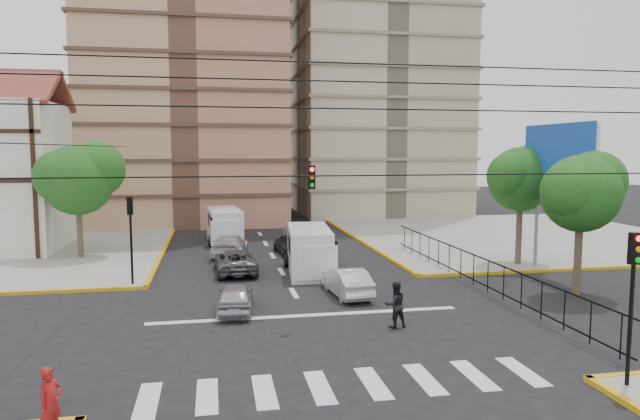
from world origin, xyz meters
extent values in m
plane|color=black|center=(0.00, 0.00, 0.00)|extent=(160.00, 160.00, 0.00)
cube|color=gray|center=(20.00, 20.00, 0.07)|extent=(26.00, 26.00, 0.15)
cube|color=silver|center=(0.00, -6.00, 0.01)|extent=(12.00, 2.40, 0.01)
cube|color=silver|center=(0.00, 1.20, 0.01)|extent=(13.00, 0.40, 0.01)
cylinder|color=slate|center=(14.50, 4.00, 2.15)|extent=(0.20, 0.20, 4.00)
cylinder|color=slate|center=(14.50, 8.00, 2.15)|extent=(0.20, 0.20, 4.00)
cube|color=silver|center=(14.50, 6.00, 6.15)|extent=(0.25, 6.00, 4.00)
cube|color=blue|center=(14.30, 6.00, 6.15)|extent=(0.08, 6.20, 4.20)
cylinder|color=#473828|center=(13.00, 2.00, 2.10)|extent=(0.36, 0.36, 4.20)
sphere|color=#1D4B15|center=(13.00, 2.00, 4.84)|extent=(3.60, 3.60, 3.60)
sphere|color=#1D4B15|center=(13.90, 2.30, 5.38)|extent=(2.88, 2.88, 2.88)
sphere|color=#1D4B15|center=(12.28, 1.70, 5.03)|extent=(2.70, 2.70, 2.70)
cylinder|color=#473828|center=(14.00, 9.00, 2.24)|extent=(0.36, 0.36, 4.48)
sphere|color=#1D4B15|center=(14.00, 9.00, 5.16)|extent=(3.80, 3.80, 3.80)
sphere|color=#1D4B15|center=(14.95, 9.30, 5.73)|extent=(3.04, 3.04, 3.04)
sphere|color=#1D4B15|center=(13.24, 8.70, 5.35)|extent=(2.85, 2.85, 2.85)
cylinder|color=#473828|center=(-12.00, 16.00, 2.10)|extent=(0.36, 0.36, 4.20)
sphere|color=#1D4B15|center=(-12.00, 16.00, 5.00)|extent=(4.40, 4.40, 4.40)
sphere|color=#1D4B15|center=(-10.90, 16.30, 5.67)|extent=(3.52, 3.52, 3.52)
sphere|color=#1D4B15|center=(-12.88, 15.70, 5.22)|extent=(3.30, 3.30, 3.30)
cylinder|color=black|center=(7.80, -7.80, 1.90)|extent=(0.12, 0.12, 3.50)
cube|color=black|center=(7.80, -7.80, 4.10)|extent=(0.28, 0.22, 0.90)
sphere|color=#FF0C0C|center=(7.80, -7.80, 4.40)|extent=(0.17, 0.17, 0.17)
cylinder|color=black|center=(-7.80, 7.80, 1.90)|extent=(0.12, 0.12, 3.50)
cube|color=black|center=(-7.80, 7.80, 4.10)|extent=(0.28, 0.22, 0.90)
sphere|color=#FF0C0C|center=(-7.80, 7.80, 4.40)|extent=(0.17, 0.17, 0.17)
cube|color=black|center=(0.00, 0.00, 5.80)|extent=(0.28, 0.22, 0.90)
cylinder|color=black|center=(0.00, -9.00, 6.25)|extent=(18.00, 0.03, 0.03)
cube|color=silver|center=(1.49, 9.37, 1.27)|extent=(2.72, 5.71, 2.54)
cube|color=silver|center=(1.49, 7.16, 1.11)|extent=(2.22, 1.52, 1.77)
cube|color=black|center=(1.49, 6.77, 1.71)|extent=(2.05, 0.29, 1.00)
cylinder|color=black|center=(0.44, 7.60, 0.39)|extent=(0.25, 0.77, 0.77)
cylinder|color=black|center=(2.54, 7.60, 0.39)|extent=(0.25, 0.77, 0.77)
cylinder|color=black|center=(0.44, 11.14, 0.39)|extent=(0.25, 0.77, 0.77)
cylinder|color=black|center=(2.54, 11.14, 0.39)|extent=(0.25, 0.77, 0.77)
cube|color=silver|center=(-2.95, 21.09, 1.25)|extent=(2.65, 5.62, 2.51)
cube|color=silver|center=(-2.95, 18.91, 1.09)|extent=(2.18, 1.49, 1.75)
cube|color=black|center=(-2.95, 18.53, 1.69)|extent=(2.02, 0.28, 0.98)
cylinder|color=black|center=(-3.99, 19.35, 0.38)|extent=(0.25, 0.76, 0.76)
cylinder|color=black|center=(-1.91, 19.35, 0.38)|extent=(0.25, 0.76, 0.76)
cylinder|color=black|center=(-3.99, 22.84, 0.38)|extent=(0.25, 0.76, 0.76)
cylinder|color=black|center=(-1.91, 22.84, 0.38)|extent=(0.25, 0.76, 0.76)
imported|color=#AAAAAF|center=(-2.88, 2.31, 0.62)|extent=(1.77, 3.76, 1.24)
imported|color=silver|center=(2.40, 4.07, 0.67)|extent=(1.75, 4.17, 1.34)
imported|color=#585C60|center=(-2.58, 10.15, 0.66)|extent=(2.36, 4.83, 1.32)
imported|color=silver|center=(-2.73, 15.45, 0.70)|extent=(2.77, 5.10, 1.40)
imported|color=#262628|center=(1.25, 15.44, 0.70)|extent=(2.12, 4.28, 1.40)
imported|color=silver|center=(2.45, 20.71, 0.72)|extent=(1.63, 4.38, 1.43)
imported|color=#AB1A1C|center=(-7.53, -7.99, 1.00)|extent=(0.68, 0.74, 1.71)
imported|color=black|center=(3.11, -1.00, 0.90)|extent=(0.96, 0.79, 1.79)
camera|label=1|loc=(-3.73, -21.58, 6.81)|focal=32.00mm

